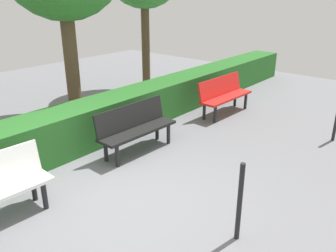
# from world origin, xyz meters

# --- Properties ---
(ground_plane) EXTENTS (18.45, 18.45, 0.00)m
(ground_plane) POSITION_xyz_m (0.00, 0.00, 0.00)
(ground_plane) COLOR slate
(bench_red) EXTENTS (1.62, 0.52, 0.86)m
(bench_red) POSITION_xyz_m (-4.08, -0.84, 0.48)
(bench_red) COLOR red
(bench_red) RESTS_ON ground_plane
(bench_black) EXTENTS (1.58, 0.51, 0.86)m
(bench_black) POSITION_xyz_m (-1.27, -0.96, 0.48)
(bench_black) COLOR black
(bench_black) RESTS_ON ground_plane
(hedge_row) EXTENTS (14.45, 0.78, 0.79)m
(hedge_row) POSITION_xyz_m (-1.24, -1.89, 0.39)
(hedge_row) COLOR #266023
(hedge_row) RESTS_ON ground_plane
(railing_post_mid) EXTENTS (0.06, 0.06, 1.00)m
(railing_post_mid) POSITION_xyz_m (-0.33, 1.67, 0.50)
(railing_post_mid) COLOR black
(railing_post_mid) RESTS_ON ground_plane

